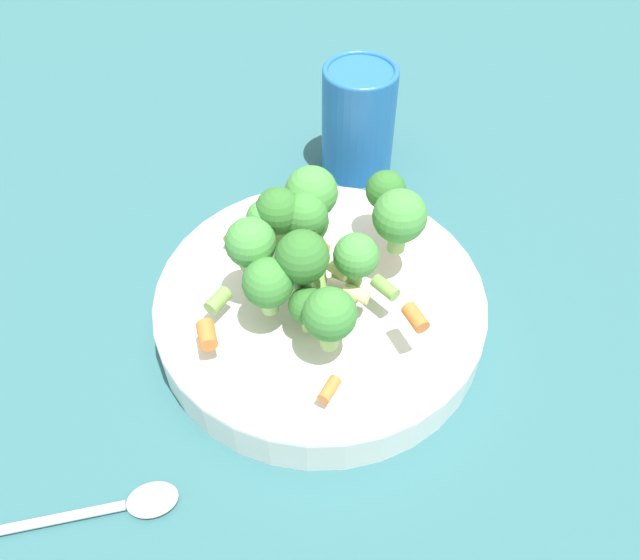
{
  "coord_description": "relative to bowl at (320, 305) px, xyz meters",
  "views": [
    {
      "loc": [
        0.02,
        -0.33,
        0.43
      ],
      "look_at": [
        0.0,
        0.0,
        0.05
      ],
      "focal_mm": 35.0,
      "sensor_mm": 36.0,
      "label": 1
    }
  ],
  "objects": [
    {
      "name": "cup",
      "position": [
        0.02,
        0.22,
        0.04
      ],
      "size": [
        0.08,
        0.08,
        0.12
      ],
      "color": "#2366B2",
      "rests_on": "ground_plane"
    },
    {
      "name": "spoon",
      "position": [
        -0.14,
        -0.18,
        -0.02
      ],
      "size": [
        0.17,
        0.06,
        0.01
      ],
      "rotation": [
        0.0,
        0.0,
        6.56
      ],
      "color": "silver",
      "rests_on": "ground_plane"
    },
    {
      "name": "pasta_salad",
      "position": [
        -0.0,
        0.01,
        0.07
      ],
      "size": [
        0.17,
        0.2,
        0.08
      ],
      "color": "#8CB766",
      "rests_on": "bowl"
    },
    {
      "name": "ground_plane",
      "position": [
        0.0,
        0.0,
        -0.02
      ],
      "size": [
        3.0,
        3.0,
        0.0
      ],
      "primitive_type": "plane",
      "color": "#2D6066"
    },
    {
      "name": "bowl",
      "position": [
        0.0,
        0.0,
        0.0
      ],
      "size": [
        0.27,
        0.27,
        0.04
      ],
      "color": "white",
      "rests_on": "ground_plane"
    }
  ]
}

